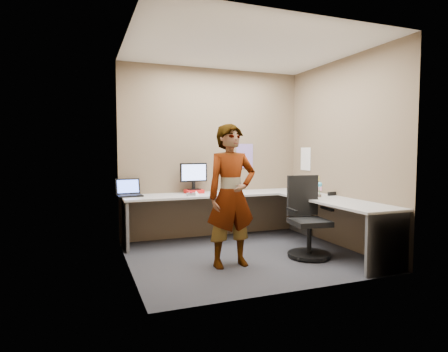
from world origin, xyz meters
name	(u,v)px	position (x,y,z in m)	size (l,w,h in m)	color
ground	(246,256)	(0.00, 0.00, 0.00)	(3.00, 3.00, 0.00)	#26252A
wall_back	(213,153)	(0.00, 1.30, 1.35)	(3.00, 3.00, 0.00)	brown
wall_right	(341,153)	(1.50, 0.00, 1.35)	(2.70, 2.70, 0.00)	brown
wall_left	(128,154)	(-1.50, 0.00, 1.35)	(2.70, 2.70, 0.00)	brown
ceiling	(247,48)	(0.00, 0.00, 2.70)	(3.00, 3.00, 0.00)	white
desk	(263,206)	(0.44, 0.39, 0.59)	(2.98, 2.58, 0.73)	#A4A4A4
paper_ream	(194,191)	(-0.38, 1.12, 0.76)	(0.27, 0.20, 0.05)	red
monitor	(194,174)	(-0.38, 1.14, 1.03)	(0.44, 0.14, 0.41)	black
laptop	(129,192)	(-1.36, 1.12, 0.79)	(0.37, 0.32, 0.25)	black
trackball_mouse	(191,194)	(-0.52, 0.79, 0.76)	(0.12, 0.08, 0.07)	#B7B7BC
origami	(196,193)	(-0.41, 0.91, 0.76)	(0.10, 0.10, 0.06)	white
stapler	(332,194)	(1.44, 0.11, 0.76)	(0.15, 0.04, 0.06)	black
flower	(320,187)	(1.15, 0.02, 0.87)	(0.07, 0.07, 0.22)	brown
calendar_purple	(245,156)	(0.55, 1.29, 1.30)	(0.30, 0.01, 0.40)	#846BB7
calendar_white	(306,159)	(1.49, 0.90, 1.25)	(0.01, 0.28, 0.38)	white
sticky_note_a	(318,178)	(1.49, 0.55, 0.95)	(0.01, 0.07, 0.07)	#F2E059
sticky_note_b	(316,186)	(1.49, 0.60, 0.82)	(0.01, 0.07, 0.07)	pink
sticky_note_c	(320,188)	(1.49, 0.48, 0.80)	(0.01, 0.07, 0.07)	pink
sticky_note_d	(312,180)	(1.49, 0.70, 0.92)	(0.01, 0.07, 0.07)	#F2E059
office_chair	(307,224)	(0.75, -0.29, 0.43)	(0.57, 0.55, 1.04)	black
person	(231,196)	(-0.33, -0.31, 0.86)	(0.62, 0.41, 1.71)	#999399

